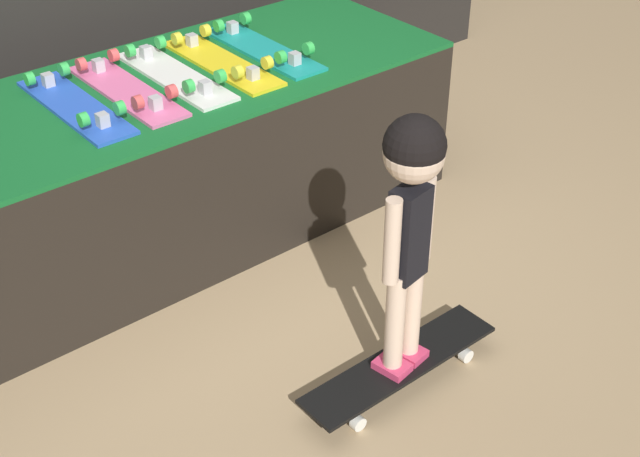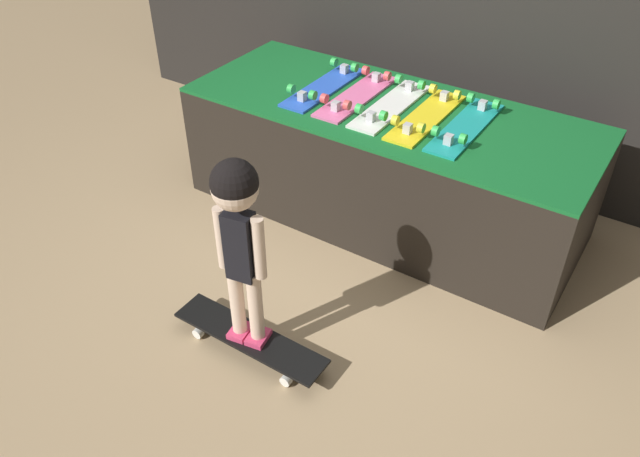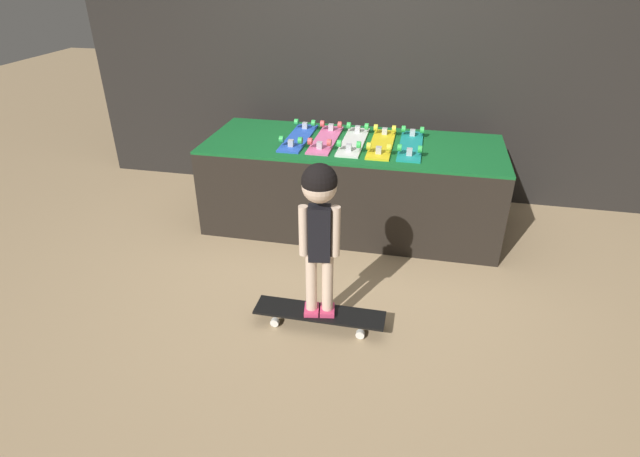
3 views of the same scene
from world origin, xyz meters
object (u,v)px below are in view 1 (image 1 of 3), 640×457
(skateboard_pink_on_rack, at_px, (126,88))
(skateboard_on_floor, at_px, (400,366))
(skateboard_white_on_rack, at_px, (175,74))
(skateboard_yellow_on_rack, at_px, (221,61))
(skateboard_blue_on_rack, at_px, (75,104))
(child, at_px, (411,200))
(skateboard_teal_on_rack, at_px, (263,47))

(skateboard_pink_on_rack, xyz_separation_m, skateboard_on_floor, (0.24, -1.34, -0.65))
(skateboard_white_on_rack, bearing_deg, skateboard_pink_on_rack, 179.48)
(skateboard_white_on_rack, height_order, skateboard_yellow_on_rack, same)
(skateboard_blue_on_rack, relative_size, child, 0.71)
(skateboard_pink_on_rack, bearing_deg, skateboard_on_floor, -79.93)
(skateboard_teal_on_rack, height_order, child, child)
(skateboard_yellow_on_rack, height_order, child, child)
(skateboard_pink_on_rack, distance_m, skateboard_on_floor, 1.51)
(skateboard_teal_on_rack, relative_size, skateboard_on_floor, 0.86)
(skateboard_white_on_rack, height_order, child, child)
(skateboard_white_on_rack, height_order, skateboard_teal_on_rack, same)
(skateboard_white_on_rack, distance_m, child, 1.34)
(skateboard_white_on_rack, bearing_deg, skateboard_teal_on_rack, -0.23)
(skateboard_teal_on_rack, bearing_deg, skateboard_on_floor, -107.48)
(skateboard_white_on_rack, bearing_deg, child, -89.22)
(skateboard_blue_on_rack, distance_m, child, 1.42)
(skateboard_on_floor, bearing_deg, skateboard_blue_on_rack, 108.85)
(skateboard_pink_on_rack, xyz_separation_m, skateboard_teal_on_rack, (0.66, -0.00, 0.00))
(skateboard_yellow_on_rack, height_order, skateboard_teal_on_rack, same)
(skateboard_yellow_on_rack, bearing_deg, skateboard_on_floor, -98.62)
(skateboard_white_on_rack, distance_m, skateboard_teal_on_rack, 0.44)
(child, bearing_deg, skateboard_white_on_rack, 81.12)
(skateboard_pink_on_rack, bearing_deg, skateboard_blue_on_rack, -179.94)
(skateboard_blue_on_rack, distance_m, skateboard_teal_on_rack, 0.88)
(skateboard_blue_on_rack, height_order, child, child)
(skateboard_yellow_on_rack, bearing_deg, skateboard_white_on_rack, 177.17)
(skateboard_blue_on_rack, distance_m, skateboard_yellow_on_rack, 0.66)
(skateboard_white_on_rack, distance_m, skateboard_on_floor, 1.49)
(skateboard_teal_on_rack, bearing_deg, child, -107.48)
(skateboard_blue_on_rack, relative_size, skateboard_teal_on_rack, 1.00)
(skateboard_blue_on_rack, bearing_deg, skateboard_yellow_on_rack, -1.10)
(skateboard_blue_on_rack, bearing_deg, child, -71.15)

